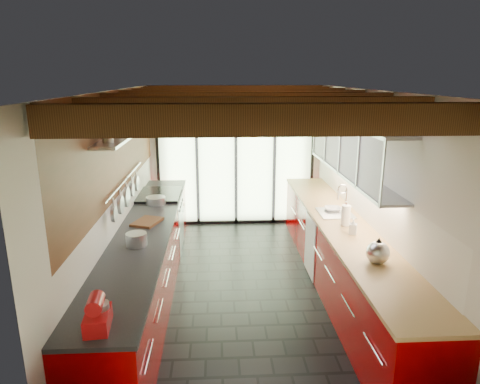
{
  "coord_description": "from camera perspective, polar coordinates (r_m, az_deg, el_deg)",
  "views": [
    {
      "loc": [
        -0.35,
        -5.16,
        2.77
      ],
      "look_at": [
        -0.05,
        0.4,
        1.25
      ],
      "focal_mm": 32.0,
      "sensor_mm": 36.0,
      "label": 1
    }
  ],
  "objects": [
    {
      "name": "bowl",
      "position": [
        6.17,
        12.28,
        -2.26
      ],
      "size": [
        0.26,
        0.26,
        0.06
      ],
      "primitive_type": "imported",
      "rotation": [
        0.0,
        0.0,
        -0.1
      ],
      "color": "silver",
      "rests_on": "right_counter"
    },
    {
      "name": "sink_assembly",
      "position": [
        6.07,
        12.71,
        -2.46
      ],
      "size": [
        0.45,
        0.52,
        0.43
      ],
      "color": "silver",
      "rests_on": "right_counter"
    },
    {
      "name": "ceiling_beams",
      "position": [
        5.56,
        0.53,
        12.09
      ],
      "size": [
        3.14,
        5.06,
        4.9
      ],
      "color": "#593316",
      "rests_on": "ground"
    },
    {
      "name": "pot_small",
      "position": [
        6.48,
        -11.15,
        -1.12
      ],
      "size": [
        0.36,
        0.36,
        0.11
      ],
      "primitive_type": "cylinder",
      "rotation": [
        0.0,
        0.0,
        0.29
      ],
      "color": "silver",
      "rests_on": "left_counter"
    },
    {
      "name": "range_stove",
      "position": [
        7.06,
        -10.49,
        -4.01
      ],
      "size": [
        0.66,
        0.9,
        0.97
      ],
      "color": "silver",
      "rests_on": "ground"
    },
    {
      "name": "upper_cabinets_right",
      "position": [
        5.82,
        14.84,
        5.66
      ],
      "size": [
        0.34,
        3.0,
        3.0
      ],
      "color": "silver",
      "rests_on": "ground"
    },
    {
      "name": "right_counter",
      "position": [
        5.88,
        13.34,
        -8.28
      ],
      "size": [
        0.68,
        5.0,
        0.92
      ],
      "color": "#940000",
      "rests_on": "ground"
    },
    {
      "name": "left_wall_fixtures",
      "position": [
        5.53,
        -14.76,
        5.15
      ],
      "size": [
        0.28,
        2.6,
        0.96
      ],
      "color": "silver",
      "rests_on": "ground"
    },
    {
      "name": "kettle",
      "position": [
        4.61,
        17.92,
        -7.52
      ],
      "size": [
        0.26,
        0.31,
        0.28
      ],
      "color": "silver",
      "rests_on": "right_counter"
    },
    {
      "name": "room_shell",
      "position": [
        5.29,
        0.77,
        3.09
      ],
      "size": [
        5.5,
        5.5,
        5.5
      ],
      "color": "silver",
      "rests_on": "ground"
    },
    {
      "name": "stand_mixer",
      "position": [
        3.52,
        -18.45,
        -15.22
      ],
      "size": [
        0.21,
        0.33,
        0.28
      ],
      "color": "#BA0E11",
      "rests_on": "left_counter"
    },
    {
      "name": "glass_door",
      "position": [
        7.94,
        -0.56,
        7.23
      ],
      "size": [
        2.95,
        0.1,
        2.9
      ],
      "color": "#C6EAAD",
      "rests_on": "ground"
    },
    {
      "name": "left_counter",
      "position": [
        5.73,
        -12.26,
        -8.88
      ],
      "size": [
        0.68,
        5.0,
        0.92
      ],
      "color": "#940000",
      "rests_on": "ground"
    },
    {
      "name": "ground",
      "position": [
        5.87,
        0.71,
        -12.91
      ],
      "size": [
        5.5,
        5.5,
        0.0
      ],
      "primitive_type": "plane",
      "color": "black",
      "rests_on": "ground"
    },
    {
      "name": "paper_towel",
      "position": [
        5.59,
        13.93,
        -3.07
      ],
      "size": [
        0.13,
        0.13,
        0.32
      ],
      "color": "white",
      "rests_on": "right_counter"
    },
    {
      "name": "cutting_board",
      "position": [
        5.68,
        -12.27,
        -3.91
      ],
      "size": [
        0.41,
        0.48,
        0.03
      ],
      "primitive_type": "cube",
      "rotation": [
        0.0,
        0.0,
        -0.35
      ],
      "color": "brown",
      "rests_on": "left_counter"
    },
    {
      "name": "soap_bottle",
      "position": [
        5.33,
        14.84,
        -4.46
      ],
      "size": [
        0.12,
        0.12,
        0.2
      ],
      "primitive_type": "imported",
      "rotation": [
        0.0,
        0.0,
        -0.42
      ],
      "color": "silver",
      "rests_on": "right_counter"
    },
    {
      "name": "pot_large",
      "position": [
        4.96,
        -13.64,
        -6.16
      ],
      "size": [
        0.25,
        0.25,
        0.15
      ],
      "primitive_type": "cylinder",
      "rotation": [
        0.0,
        0.0,
        -0.07
      ],
      "color": "silver",
      "rests_on": "left_counter"
    }
  ]
}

